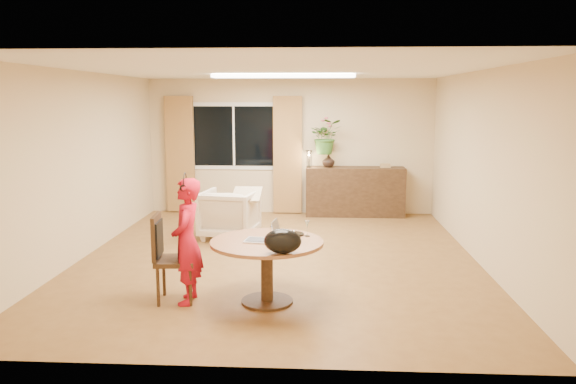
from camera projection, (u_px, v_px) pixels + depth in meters
The scene contains 24 objects.
floor at pixel (278, 258), 7.89m from camera, with size 6.50×6.50×0.00m, color brown.
ceiling at pixel (278, 70), 7.46m from camera, with size 6.50×6.50×0.00m, color white.
wall_back at pixel (290, 147), 10.87m from camera, with size 5.50×5.50×0.00m, color #CFAF86.
wall_left at pixel (82, 165), 7.83m from camera, with size 6.50×6.50×0.00m, color #CFAF86.
wall_right at pixel (482, 168), 7.52m from camera, with size 6.50×6.50×0.00m, color #CFAF86.
window at pixel (234, 136), 10.89m from camera, with size 1.70×0.03×1.30m.
curtain_left at pixel (180, 154), 10.93m from camera, with size 0.55×0.08×2.25m, color olive.
curtain_right at pixel (288, 155), 10.81m from camera, with size 0.55×0.08×2.25m, color olive.
ceiling_panel at pixel (283, 76), 8.65m from camera, with size 2.20×0.35×0.05m, color white.
dining_table at pixel (267, 254), 6.09m from camera, with size 1.23×1.23×0.70m.
dining_chair at pixel (176, 258), 6.16m from camera, with size 0.47×0.43×0.97m, color black, non-canonical shape.
child at pixel (187, 241), 6.09m from camera, with size 0.33×0.50×1.38m, color red.
laptop at pixel (261, 230), 6.03m from camera, with size 0.37×0.25×0.25m, color #B7B7BC, non-canonical shape.
tumbler at pixel (273, 231), 6.29m from camera, with size 0.07×0.07×0.10m, color white, non-canonical shape.
wine_glass at pixel (307, 228), 6.25m from camera, with size 0.06×0.06×0.18m, color white, non-canonical shape.
pot_lid at pixel (294, 233), 6.32m from camera, with size 0.23×0.23×0.04m, color white, non-canonical shape.
handbag at pixel (283, 241), 5.55m from camera, with size 0.38×0.22×0.25m, color black, non-canonical shape.
armchair at pixel (230, 214), 9.01m from camera, with size 0.84×0.86×0.78m, color beige.
throw at pixel (247, 189), 8.91m from camera, with size 0.45×0.55×0.03m, color beige, non-canonical shape.
sideboard at pixel (355, 192), 10.70m from camera, with size 1.87×0.46×0.93m, color black.
vase at pixel (328, 161), 10.64m from camera, with size 0.24×0.24×0.25m, color black.
bouquet at pixel (326, 137), 10.57m from camera, with size 0.59×0.51×0.66m, color #3A6927.
book_stack at pixel (385, 165), 10.59m from camera, with size 0.19×0.14×0.08m, color #8C6947, non-canonical shape.
desk_lamp at pixel (309, 158), 10.60m from camera, with size 0.14×0.14×0.34m, color black, non-canonical shape.
Camera 1 is at (0.57, -7.61, 2.22)m, focal length 35.00 mm.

